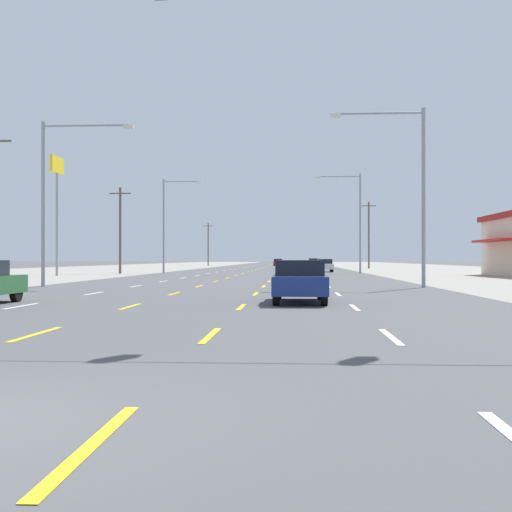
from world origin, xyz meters
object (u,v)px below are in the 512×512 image
object	(u,v)px
sedan_far_right_mid	(325,265)
hatchback_far_right_midfar	(313,263)
pole_sign_left_row_1	(57,183)
streetlight_left_row_1	(167,219)
streetlight_left_row_0	(54,188)
streetlight_right_row_1	(356,215)
sedan_center_turn_far	(278,262)
sedan_inner_right_near	(300,281)
streetlight_right_row_0	(413,181)

from	to	relation	value
sedan_far_right_mid	hatchback_far_right_midfar	distance (m)	41.08
pole_sign_left_row_1	streetlight_left_row_1	distance (m)	13.58
hatchback_far_right_midfar	streetlight_left_row_1	size ratio (longest dim) A/B	0.40
hatchback_far_right_midfar	streetlight_left_row_0	distance (m)	82.45
pole_sign_left_row_1	streetlight_left_row_0	xyz separation A→B (m)	(7.86, -21.62, -2.79)
pole_sign_left_row_1	streetlight_right_row_1	world-z (taller)	pole_sign_left_row_1
pole_sign_left_row_1	streetlight_left_row_0	world-z (taller)	pole_sign_left_row_1
sedan_far_right_mid	sedan_center_turn_far	bearing A→B (deg)	96.38
pole_sign_left_row_1	streetlight_right_row_1	xyz separation A→B (m)	(27.09, 10.95, -2.19)
sedan_inner_right_near	sedan_center_turn_far	world-z (taller)	same
sedan_far_right_mid	streetlight_left_row_1	xyz separation A→B (m)	(-16.62, -7.03, 4.89)
streetlight_left_row_0	streetlight_left_row_1	bearing A→B (deg)	90.36
sedan_center_turn_far	streetlight_right_row_0	distance (m)	100.81
sedan_inner_right_near	streetlight_right_row_0	bearing A→B (deg)	63.31
sedan_center_turn_far	pole_sign_left_row_1	bearing A→B (deg)	-102.54
hatchback_far_right_midfar	streetlight_right_row_1	bearing A→B (deg)	-86.59
sedan_center_turn_far	streetlight_right_row_1	world-z (taller)	streetlight_right_row_1
sedan_inner_right_near	streetlight_left_row_1	distance (m)	46.72
sedan_center_turn_far	streetlight_right_row_1	distance (m)	68.55
sedan_center_turn_far	pole_sign_left_row_1	distance (m)	80.88
sedan_inner_right_near	sedan_far_right_mid	distance (m)	51.65
pole_sign_left_row_1	streetlight_right_row_0	distance (m)	34.68
hatchback_far_right_midfar	sedan_center_turn_far	bearing A→B (deg)	108.98
sedan_far_right_mid	streetlight_right_row_0	xyz separation A→B (m)	(2.72, -39.60, 4.80)
sedan_far_right_mid	pole_sign_left_row_1	size ratio (longest dim) A/B	0.43
pole_sign_left_row_1	sedan_far_right_mid	bearing A→B (deg)	36.52
hatchback_far_right_midfar	streetlight_left_row_0	size ratio (longest dim) A/B	0.44
sedan_center_turn_far	streetlight_left_row_1	xyz separation A→B (m)	(-9.83, -67.68, 4.89)
pole_sign_left_row_1	streetlight_right_row_1	bearing A→B (deg)	22.00
sedan_far_right_mid	pole_sign_left_row_1	distance (m)	31.09
streetlight_right_row_0	streetlight_left_row_1	bearing A→B (deg)	120.70
sedan_inner_right_near	pole_sign_left_row_1	distance (m)	40.27
sedan_far_right_mid	streetlight_right_row_0	size ratio (longest dim) A/B	0.48
sedan_inner_right_near	hatchback_far_right_midfar	size ratio (longest dim) A/B	1.15
streetlight_left_row_0	streetlight_right_row_1	xyz separation A→B (m)	(19.22, 32.57, 0.60)
sedan_inner_right_near	streetlight_left_row_1	bearing A→B (deg)	106.68
hatchback_far_right_midfar	sedan_center_turn_far	size ratio (longest dim) A/B	0.87
sedan_inner_right_near	streetlight_right_row_0	distance (m)	14.20
streetlight_right_row_1	sedan_inner_right_near	bearing A→B (deg)	-97.80
sedan_center_turn_far	streetlight_left_row_0	size ratio (longest dim) A/B	0.50
sedan_far_right_mid	sedan_center_turn_far	world-z (taller)	same
pole_sign_left_row_1	streetlight_right_row_0	xyz separation A→B (m)	(27.00, -21.62, -2.56)
hatchback_far_right_midfar	streetlight_right_row_0	world-z (taller)	streetlight_right_row_0
pole_sign_left_row_1	streetlight_right_row_1	size ratio (longest dim) A/B	1.03
hatchback_far_right_midfar	streetlight_right_row_0	bearing A→B (deg)	-88.03
streetlight_left_row_1	streetlight_left_row_0	bearing A→B (deg)	-89.64
sedan_inner_right_near	streetlight_right_row_0	xyz separation A→B (m)	(6.00, 11.94, 4.80)
sedan_inner_right_near	pole_sign_left_row_1	size ratio (longest dim) A/B	0.43
hatchback_far_right_midfar	pole_sign_left_row_1	world-z (taller)	pole_sign_left_row_1
streetlight_left_row_1	streetlight_right_row_0	bearing A→B (deg)	-59.30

